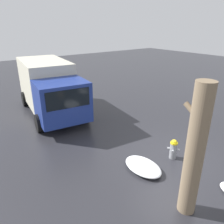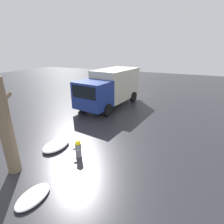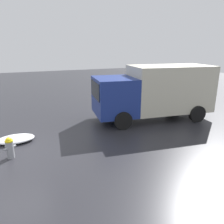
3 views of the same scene
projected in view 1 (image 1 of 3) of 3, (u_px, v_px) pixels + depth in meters
name	position (u px, v px, depth m)	size (l,w,h in m)	color
ground_plane	(172.00, 158.00, 8.66)	(60.00, 60.00, 0.00)	#28282D
fire_hydrant	(173.00, 149.00, 8.50)	(0.44, 0.39, 0.82)	gray
tree_trunk	(195.00, 152.00, 5.57)	(0.74, 0.49, 3.77)	#7F6B51
delivery_truck	(49.00, 86.00, 12.56)	(6.73, 3.35, 2.96)	navy
snow_pile_curbside	(143.00, 166.00, 7.93)	(1.55, 0.99, 0.26)	white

